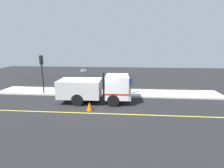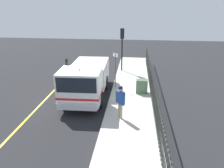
{
  "view_description": "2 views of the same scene",
  "coord_description": "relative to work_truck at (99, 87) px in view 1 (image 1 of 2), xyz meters",
  "views": [
    {
      "loc": [
        -13.75,
        -1.95,
        4.75
      ],
      "look_at": [
        1.65,
        -0.64,
        1.3
      ],
      "focal_mm": 28.23,
      "sensor_mm": 36.0,
      "label": 1
    },
    {
      "loc": [
        3.36,
        -11.82,
        5.68
      ],
      "look_at": [
        2.08,
        -0.36,
        1.28
      ],
      "focal_mm": 33.87,
      "sensor_mm": 36.0,
      "label": 2
    }
  ],
  "objects": [
    {
      "name": "traffic_cone",
      "position": [
        -2.0,
        0.37,
        -0.98
      ],
      "size": [
        0.44,
        0.44,
        0.63
      ],
      "primitive_type": "cone",
      "color": "orange",
      "rests_on": "ground"
    },
    {
      "name": "traffic_light_near",
      "position": [
        1.87,
        5.73,
        1.44
      ],
      "size": [
        0.33,
        0.25,
        3.63
      ],
      "rotation": [
        0.0,
        0.0,
        3.01
      ],
      "color": "black",
      "rests_on": "sidewalk_slab"
    },
    {
      "name": "utility_cabinet",
      "position": [
        3.52,
        0.84,
        -0.7
      ],
      "size": [
        0.74,
        0.47,
        0.91
      ],
      "primitive_type": "cube",
      "color": "#4C6B4C",
      "rests_on": "sidewalk_slab"
    },
    {
      "name": "worker_standing",
      "position": [
        2.36,
        -2.61,
        -0.06
      ],
      "size": [
        0.49,
        0.53,
        1.78
      ],
      "rotation": [
        0.0,
        0.0,
        2.26
      ],
      "color": "#264C99",
      "rests_on": "sidewalk_slab"
    },
    {
      "name": "street_sign",
      "position": [
        1.7,
        1.68,
        0.4
      ],
      "size": [
        0.39,
        0.36,
        2.51
      ],
      "color": "#4C4C4C",
      "rests_on": "sidewalk_slab"
    },
    {
      "name": "work_truck",
      "position": [
        0.0,
        0.0,
        0.0
      ],
      "size": [
        2.47,
        6.02,
        2.67
      ],
      "rotation": [
        0.0,
        0.0,
        3.17
      ],
      "color": "white",
      "rests_on": "ground"
    },
    {
      "name": "lane_marking",
      "position": [
        -2.54,
        -0.37,
        -1.29
      ],
      "size": [
        0.12,
        19.79,
        0.01
      ],
      "primitive_type": "cube",
      "color": "yellow",
      "rests_on": "ground"
    },
    {
      "name": "iron_fence",
      "position": [
        4.12,
        -0.37,
        -0.41
      ],
      "size": [
        0.04,
        18.72,
        1.47
      ],
      "color": "#2D332D",
      "rests_on": "sidewalk_slab"
    },
    {
      "name": "ground_plane",
      "position": [
        -0.36,
        -0.37,
        -1.3
      ],
      "size": [
        48.37,
        48.37,
        0.0
      ],
      "primitive_type": "plane",
      "color": "#232326",
      "rests_on": "ground"
    },
    {
      "name": "sidewalk_slab",
      "position": [
        2.92,
        -0.37,
        -1.22
      ],
      "size": [
        2.83,
        21.99,
        0.15
      ],
      "primitive_type": "cube",
      "color": "beige",
      "rests_on": "ground"
    }
  ]
}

